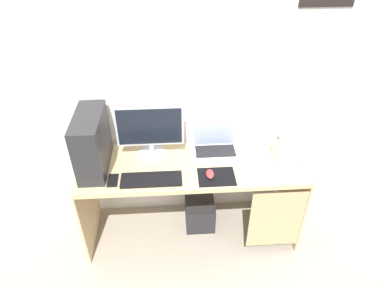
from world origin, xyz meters
The scene contains 13 objects.
ground_plane centered at (0.00, 0.00, 0.00)m, with size 8.00×8.00×0.00m, color #9E9384.
wall_back centered at (0.00, 0.32, 1.30)m, with size 4.00×0.05×2.60m.
desk centered at (0.02, -0.01, 0.59)m, with size 1.65×0.56×0.73m.
pc_tower centered at (-0.69, 0.02, 0.94)m, with size 0.18×0.45×0.42m, color #232326.
monitor centered at (-0.29, 0.12, 0.94)m, with size 0.49×0.22×0.42m.
laptop centered at (0.19, 0.14, 0.77)m, with size 0.34×0.23×0.23m.
speaker centered at (0.72, 0.17, 0.80)m, with size 0.07×0.07×0.14m, color white.
projector centered at (0.70, 0.01, 0.79)m, with size 0.20×0.14×0.12m, color silver.
keyboard centered at (-0.29, -0.17, 0.74)m, with size 0.42×0.14×0.02m, color black.
mousepad centered at (0.16, -0.16, 0.73)m, with size 0.26×0.20×0.01m, color black.
mouse_left centered at (0.12, -0.15, 0.75)m, with size 0.06×0.10×0.03m, color #B23333.
cell_phone centered at (-0.56, -0.15, 0.73)m, with size 0.07×0.13×0.01m, color black.
subwoofer centered at (0.07, 0.07, 0.12)m, with size 0.24×0.24×0.24m, color #232326.
Camera 1 is at (-0.13, -1.96, 2.33)m, focal length 32.38 mm.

